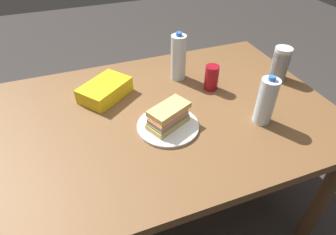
% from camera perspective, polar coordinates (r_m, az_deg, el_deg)
% --- Properties ---
extents(ground_plane, '(8.00, 8.00, 0.00)m').
position_cam_1_polar(ground_plane, '(1.80, -4.21, -19.10)').
color(ground_plane, '#383330').
extents(dining_table, '(1.71, 1.00, 0.76)m').
position_cam_1_polar(dining_table, '(1.27, -5.63, -2.91)').
color(dining_table, brown).
rests_on(dining_table, ground_plane).
extents(paper_plate, '(0.25, 0.25, 0.01)m').
position_cam_1_polar(paper_plate, '(1.16, 0.00, -1.68)').
color(paper_plate, white).
rests_on(paper_plate, dining_table).
extents(sandwich, '(0.20, 0.16, 0.08)m').
position_cam_1_polar(sandwich, '(1.13, 0.06, 0.24)').
color(sandwich, '#DBB26B').
rests_on(sandwich, paper_plate).
extents(soda_can_red, '(0.07, 0.07, 0.12)m').
position_cam_1_polar(soda_can_red, '(1.38, 8.76, 7.94)').
color(soda_can_red, maroon).
rests_on(soda_can_red, dining_table).
extents(chip_bag, '(0.27, 0.26, 0.07)m').
position_cam_1_polar(chip_bag, '(1.35, -12.57, 5.41)').
color(chip_bag, yellow).
rests_on(chip_bag, dining_table).
extents(water_bottle_tall, '(0.07, 0.07, 0.22)m').
position_cam_1_polar(water_bottle_tall, '(1.20, 19.13, 3.10)').
color(water_bottle_tall, silver).
rests_on(water_bottle_tall, dining_table).
extents(plastic_cup_stack, '(0.08, 0.08, 0.17)m').
position_cam_1_polar(plastic_cup_stack, '(1.54, 21.67, 10.08)').
color(plastic_cup_stack, silver).
rests_on(plastic_cup_stack, dining_table).
extents(water_bottle_spare, '(0.08, 0.08, 0.24)m').
position_cam_1_polar(water_bottle_spare, '(1.42, 2.11, 12.01)').
color(water_bottle_spare, silver).
rests_on(water_bottle_spare, dining_table).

